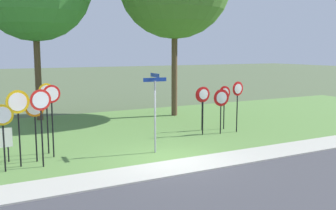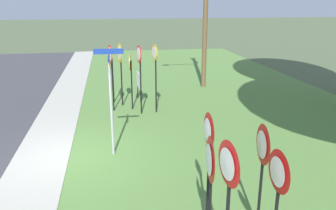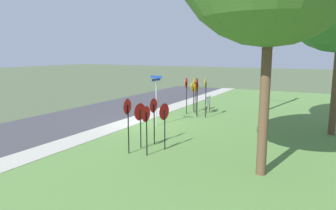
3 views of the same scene
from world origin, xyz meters
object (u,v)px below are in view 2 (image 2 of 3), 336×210
at_px(stop_sign_far_center, 155,65).
at_px(yield_sign_far_right, 209,168).
at_px(stop_sign_near_left, 120,61).
at_px(street_name_post, 111,94).
at_px(yield_sign_near_right, 208,141).
at_px(notice_board, 139,82).
at_px(yield_sign_center, 227,182).
at_px(stop_sign_near_right, 111,64).
at_px(stop_sign_far_left, 131,69).
at_px(yield_sign_far_left, 277,185).
at_px(stop_sign_far_right, 140,65).
at_px(stop_sign_center_tall, 112,66).
at_px(yield_sign_near_left, 262,153).

distance_m(stop_sign_far_center, yield_sign_far_right, 8.07).
height_order(stop_sign_near_left, street_name_post, street_name_post).
relative_size(yield_sign_near_right, notice_board, 1.84).
bearing_deg(stop_sign_near_left, yield_sign_center, -4.65).
relative_size(stop_sign_near_right, stop_sign_far_left, 1.15).
bearing_deg(stop_sign_far_left, stop_sign_far_center, 64.19).
relative_size(yield_sign_center, notice_board, 2.00).
xyz_separation_m(yield_sign_far_right, yield_sign_center, (0.95, -0.02, 0.26)).
bearing_deg(yield_sign_far_left, stop_sign_far_right, -171.53).
distance_m(stop_sign_far_center, stop_sign_far_right, 0.62).
height_order(stop_sign_far_right, yield_sign_near_right, stop_sign_far_right).
bearing_deg(stop_sign_near_right, yield_sign_far_right, 0.46).
relative_size(stop_sign_near_left, stop_sign_center_tall, 1.18).
bearing_deg(street_name_post, stop_sign_center_tall, -178.38).
bearing_deg(yield_sign_near_right, stop_sign_far_left, -172.97).
bearing_deg(notice_board, stop_sign_near_left, -54.54).
height_order(stop_sign_near_left, stop_sign_near_right, stop_sign_near_right).
relative_size(stop_sign_near_left, street_name_post, 0.86).
bearing_deg(yield_sign_far_right, notice_board, -172.09).
distance_m(stop_sign_near_right, yield_sign_near_right, 7.90).
height_order(yield_sign_far_right, notice_board, yield_sign_far_right).
xyz_separation_m(stop_sign_near_right, stop_sign_far_left, (-0.08, 0.78, -0.27)).
xyz_separation_m(stop_sign_far_left, yield_sign_center, (9.61, 0.73, 0.17)).
relative_size(yield_sign_near_left, yield_sign_far_right, 1.01).
bearing_deg(stop_sign_far_left, street_name_post, -4.37).
relative_size(stop_sign_far_center, stop_sign_far_right, 1.01).
height_order(stop_sign_near_left, yield_sign_near_left, stop_sign_near_left).
bearing_deg(stop_sign_far_left, yield_sign_far_right, 11.80).
bearing_deg(street_name_post, notice_board, 169.86).
distance_m(stop_sign_near_left, yield_sign_near_left, 9.21).
distance_m(stop_sign_near_left, yield_sign_near_right, 8.50).
relative_size(stop_sign_near_right, yield_sign_center, 1.08).
xyz_separation_m(stop_sign_near_left, stop_sign_far_center, (1.19, 1.32, -0.00)).
distance_m(stop_sign_near_right, notice_board, 2.16).
bearing_deg(yield_sign_center, stop_sign_far_right, 176.56).
distance_m(stop_sign_near_right, yield_sign_center, 9.65).
bearing_deg(notice_board, yield_sign_far_right, -2.61).
relative_size(yield_sign_near_left, notice_board, 1.76).
relative_size(stop_sign_center_tall, notice_board, 1.81).
distance_m(stop_sign_near_left, yield_sign_far_right, 9.34).
xyz_separation_m(stop_sign_near_right, street_name_post, (4.26, -0.08, -0.12)).
relative_size(yield_sign_far_left, yield_sign_center, 0.89).
relative_size(yield_sign_near_right, yield_sign_center, 0.92).
relative_size(yield_sign_center, street_name_post, 0.80).
distance_m(yield_sign_far_left, street_name_post, 5.69).
bearing_deg(street_name_post, stop_sign_near_left, 177.40).
distance_m(yield_sign_far_left, yield_sign_far_right, 1.17).
bearing_deg(stop_sign_near_left, yield_sign_far_left, 0.27).
bearing_deg(yield_sign_far_left, stop_sign_near_left, -168.68).
distance_m(stop_sign_far_left, street_name_post, 4.43).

